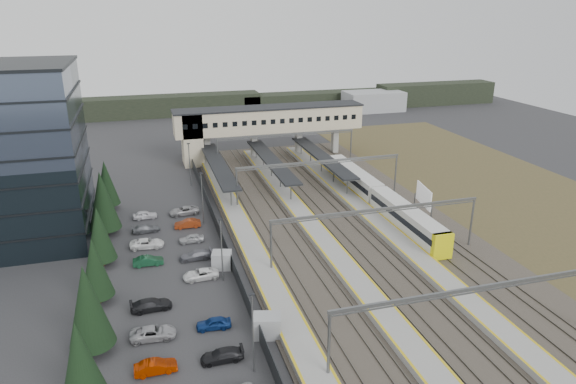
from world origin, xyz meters
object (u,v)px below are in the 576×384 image
object	(u,v)px
relay_cabin_far	(222,260)
billboard	(424,197)
train	(378,197)
relay_cabin_near	(267,326)
footbridge	(257,123)

from	to	relation	value
relay_cabin_far	billboard	bearing A→B (deg)	13.04
relay_cabin_far	train	world-z (taller)	train
relay_cabin_near	billboard	world-z (taller)	billboard
footbridge	billboard	xyz separation A→B (m)	(17.30, -39.24, -4.44)
relay_cabin_far	train	bearing A→B (deg)	25.06
train	billboard	world-z (taller)	billboard
relay_cabin_near	relay_cabin_far	world-z (taller)	relay_cabin_near
relay_cabin_near	relay_cabin_far	xyz separation A→B (m)	(-2.06, 15.32, -0.06)
relay_cabin_near	train	bearing A→B (deg)	47.87
footbridge	billboard	distance (m)	43.11
relay_cabin_near	train	size ratio (longest dim) A/B	0.08
relay_cabin_near	billboard	xyz separation A→B (m)	(30.54, 22.87, 2.34)
relay_cabin_far	train	xyz separation A→B (m)	(27.59, 12.90, 0.91)
relay_cabin_far	footbridge	world-z (taller)	footbridge
relay_cabin_far	footbridge	distance (m)	49.70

